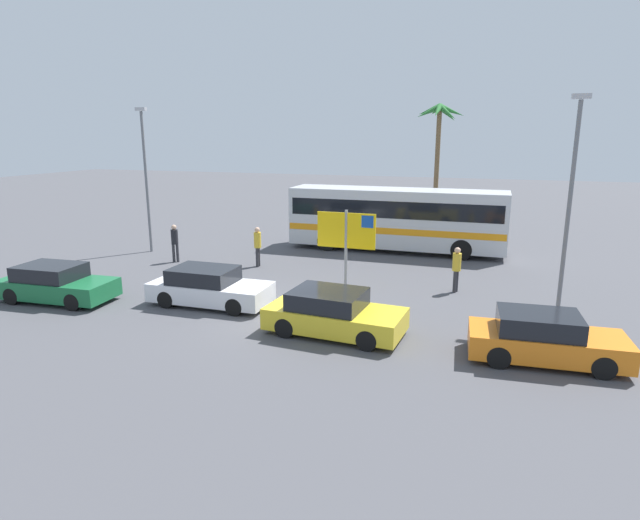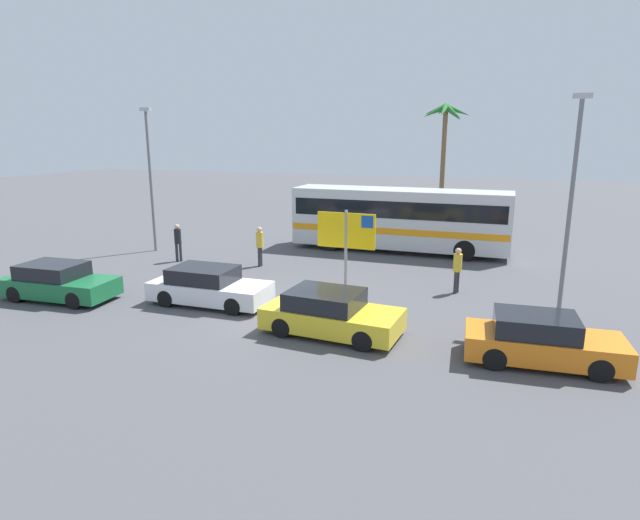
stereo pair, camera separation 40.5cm
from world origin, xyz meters
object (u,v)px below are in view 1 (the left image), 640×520
at_px(ferry_sign, 347,234).
at_px(pedestrian_crossing_lot, 258,243).
at_px(car_orange, 544,339).
at_px(car_yellow, 333,313).
at_px(car_white, 209,287).
at_px(pedestrian_near_sign, 175,240).
at_px(bus_front_coach, 396,217).
at_px(car_green, 56,284).
at_px(pedestrian_by_bus, 457,266).

height_order(ferry_sign, pedestrian_crossing_lot, ferry_sign).
relative_size(car_orange, car_yellow, 0.96).
bearing_deg(pedestrian_crossing_lot, car_white, 94.61).
bearing_deg(car_orange, pedestrian_near_sign, 153.46).
relative_size(bus_front_coach, pedestrian_crossing_lot, 5.97).
height_order(ferry_sign, car_yellow, ferry_sign).
height_order(bus_front_coach, car_orange, bus_front_coach).
bearing_deg(car_white, pedestrian_near_sign, 132.32).
xyz_separation_m(car_yellow, pedestrian_crossing_lot, (-5.65, 6.80, 0.44)).
distance_m(bus_front_coach, car_green, 15.85).
bearing_deg(car_white, car_green, -166.73).
height_order(ferry_sign, pedestrian_by_bus, ferry_sign).
bearing_deg(bus_front_coach, car_yellow, -88.40).
xyz_separation_m(bus_front_coach, car_green, (-10.08, -12.18, -1.15)).
distance_m(bus_front_coach, pedestrian_near_sign, 11.00).
xyz_separation_m(ferry_sign, car_white, (-4.30, -2.62, -1.69)).
distance_m(pedestrian_crossing_lot, pedestrian_by_bus, 8.91).
height_order(car_orange, car_white, same).
xyz_separation_m(pedestrian_crossing_lot, pedestrian_by_bus, (8.82, -1.25, -0.05)).
bearing_deg(pedestrian_by_bus, bus_front_coach, 136.65).
xyz_separation_m(car_white, pedestrian_crossing_lot, (-0.70, 5.53, 0.44)).
height_order(car_yellow, car_white, same).
bearing_deg(ferry_sign, car_green, -156.65).
height_order(pedestrian_near_sign, pedestrian_crossing_lot, pedestrian_crossing_lot).
relative_size(pedestrian_crossing_lot, pedestrian_by_bus, 1.04).
bearing_deg(car_orange, bus_front_coach, 113.02).
distance_m(car_orange, car_yellow, 5.85).
distance_m(pedestrian_near_sign, pedestrian_crossing_lot, 4.07).
bearing_deg(pedestrian_near_sign, ferry_sign, 52.46).
relative_size(car_white, pedestrian_by_bus, 2.43).
relative_size(bus_front_coach, car_yellow, 2.58).
xyz_separation_m(pedestrian_near_sign, pedestrian_by_bus, (12.87, -0.82, -0.02)).
bearing_deg(car_orange, ferry_sign, 144.35).
height_order(car_orange, pedestrian_by_bus, pedestrian_by_bus).
relative_size(car_green, pedestrian_crossing_lot, 2.31).
distance_m(car_orange, pedestrian_near_sign, 16.87).
relative_size(car_orange, car_green, 0.96).
relative_size(car_green, pedestrian_by_bus, 2.41).
bearing_deg(pedestrian_near_sign, pedestrian_by_bus, 64.16).
height_order(car_green, car_yellow, same).
relative_size(bus_front_coach, car_white, 2.56).
bearing_deg(pedestrian_by_bus, car_yellow, -101.34).
bearing_deg(car_white, ferry_sign, 30.76).
distance_m(car_white, pedestrian_by_bus, 9.20).
height_order(car_orange, car_green, same).
distance_m(car_yellow, pedestrian_by_bus, 6.40).
xyz_separation_m(ferry_sign, pedestrian_crossing_lot, (-4.99, 2.92, -1.25)).
xyz_separation_m(ferry_sign, pedestrian_near_sign, (-9.04, 2.49, -1.27)).
distance_m(car_green, pedestrian_by_bus, 14.71).
bearing_deg(bus_front_coach, ferry_sign, -92.23).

